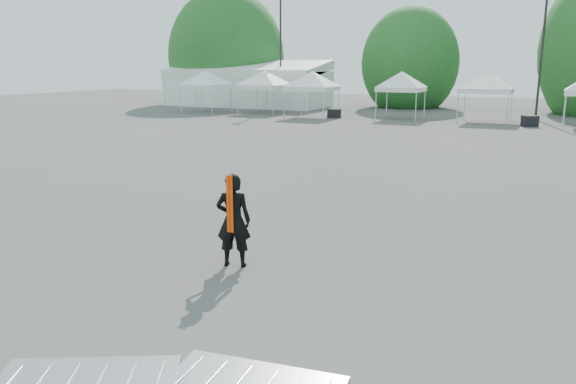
% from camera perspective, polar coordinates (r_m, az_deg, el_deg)
% --- Properties ---
extents(ground, '(120.00, 120.00, 0.00)m').
position_cam_1_polar(ground, '(12.71, 4.86, -4.45)').
color(ground, '#474442').
rests_on(ground, ground).
extents(marquee, '(15.00, 6.25, 4.23)m').
position_cam_1_polar(marquee, '(53.32, -4.20, 10.81)').
color(marquee, white).
rests_on(marquee, ground).
extents(light_pole_west, '(0.60, 0.25, 10.30)m').
position_cam_1_polar(light_pole_west, '(50.58, -0.76, 15.05)').
color(light_pole_west, black).
rests_on(light_pole_west, ground).
extents(light_pole_east, '(0.60, 0.25, 9.80)m').
position_cam_1_polar(light_pole_east, '(43.45, 24.49, 13.98)').
color(light_pole_east, black).
rests_on(light_pole_east, ground).
extents(tree_far_w, '(4.80, 4.80, 7.30)m').
position_cam_1_polar(tree_far_w, '(57.91, -6.28, 13.47)').
color(tree_far_w, '#382314').
rests_on(tree_far_w, ground).
extents(tree_mid_w, '(4.16, 4.16, 6.33)m').
position_cam_1_polar(tree_mid_w, '(52.83, 12.28, 12.67)').
color(tree_mid_w, '#382314').
rests_on(tree_mid_w, ground).
extents(tent_a, '(4.51, 4.51, 3.88)m').
position_cam_1_polar(tent_a, '(47.10, -8.34, 11.79)').
color(tent_a, silver).
rests_on(tent_a, ground).
extents(tent_b, '(4.73, 4.73, 3.88)m').
position_cam_1_polar(tent_b, '(45.61, -2.45, 11.88)').
color(tent_b, silver).
rests_on(tent_b, ground).
extents(tent_c, '(4.60, 4.60, 3.88)m').
position_cam_1_polar(tent_c, '(41.72, 2.47, 11.80)').
color(tent_c, silver).
rests_on(tent_c, ground).
extents(tent_d, '(4.25, 4.25, 3.88)m').
position_cam_1_polar(tent_d, '(41.09, 11.50, 11.55)').
color(tent_d, silver).
rests_on(tent_d, ground).
extents(tent_e, '(4.67, 4.67, 3.88)m').
position_cam_1_polar(tent_e, '(40.47, 19.58, 11.06)').
color(tent_e, silver).
rests_on(tent_e, ground).
extents(man, '(0.76, 0.62, 1.80)m').
position_cam_1_polar(man, '(10.61, -5.56, -2.87)').
color(man, black).
rests_on(man, ground).
extents(barrier_left, '(2.43, 1.97, 0.07)m').
position_cam_1_polar(barrier_left, '(7.55, -19.96, -17.58)').
color(barrier_left, '#A7AAAF').
rests_on(barrier_left, ground).
extents(crate_west, '(0.88, 0.71, 0.64)m').
position_cam_1_polar(crate_west, '(41.33, 4.71, 7.96)').
color(crate_west, black).
rests_on(crate_west, ground).
extents(crate_mid, '(1.09, 1.00, 0.69)m').
position_cam_1_polar(crate_mid, '(38.30, 23.35, 6.62)').
color(crate_mid, black).
rests_on(crate_mid, ground).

